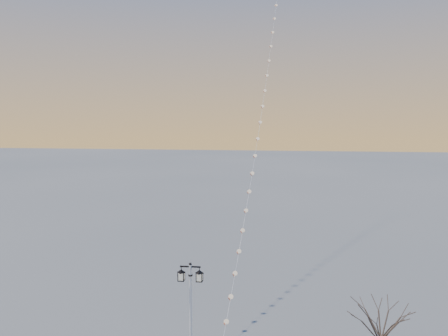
# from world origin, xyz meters

# --- Properties ---
(street_lamp) EXTENTS (1.44, 0.63, 5.65)m
(street_lamp) POSITION_xyz_m (-0.77, 0.37, 3.13)
(street_lamp) COLOR black
(street_lamp) RESTS_ON ground
(bare_tree) EXTENTS (2.36, 2.36, 3.91)m
(bare_tree) POSITION_xyz_m (8.85, 0.87, 2.71)
(bare_tree) COLOR #3A2D22
(bare_tree) RESTS_ON ground
(kite_train) EXTENTS (4.10, 36.24, 40.43)m
(kite_train) POSITION_xyz_m (2.33, 19.94, 20.11)
(kite_train) COLOR black
(kite_train) RESTS_ON ground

